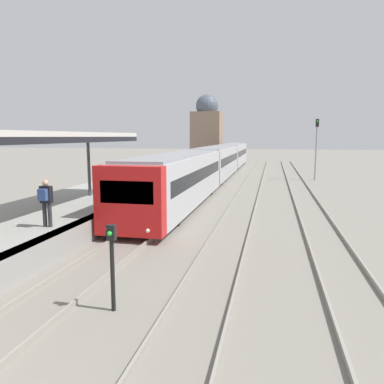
% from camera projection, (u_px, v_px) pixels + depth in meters
% --- Properties ---
extents(person_on_platform, '(0.40, 0.40, 1.66)m').
position_uv_depth(person_on_platform, '(46.00, 199.00, 13.01)').
color(person_on_platform, '#2D2D33').
rests_on(person_on_platform, station_platform).
extents(train_near, '(2.72, 45.10, 3.07)m').
position_uv_depth(train_near, '(216.00, 161.00, 35.73)').
color(train_near, red).
rests_on(train_near, ground_plane).
extents(signal_post_near, '(0.20, 0.21, 2.06)m').
position_uv_depth(signal_post_near, '(112.00, 259.00, 8.57)').
color(signal_post_near, black).
rests_on(signal_post_near, ground_plane).
extents(signal_mast_far, '(0.28, 0.29, 5.61)m').
position_uv_depth(signal_mast_far, '(316.00, 142.00, 34.32)').
color(signal_mast_far, gray).
rests_on(signal_mast_far, ground_plane).
extents(distant_domed_building, '(4.49, 4.49, 10.41)m').
position_uv_depth(distant_domed_building, '(207.00, 131.00, 57.93)').
color(distant_domed_building, '#89705B').
rests_on(distant_domed_building, ground_plane).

